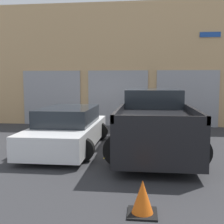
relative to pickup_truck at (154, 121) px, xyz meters
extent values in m
plane|color=#2D2D30|center=(-1.33, 1.44, -0.86)|extent=(28.00, 28.00, 0.00)
cube|color=tan|center=(-1.33, 4.74, 1.99)|extent=(14.20, 0.60, 5.71)
cube|color=#939399|center=(-4.72, 4.40, 0.43)|extent=(2.79, 0.08, 2.59)
cube|color=#939399|center=(-1.53, 4.40, 0.43)|extent=(2.79, 0.08, 2.59)
cube|color=#939399|center=(1.66, 4.40, 0.43)|extent=(2.79, 0.08, 2.59)
cube|color=#1E4799|center=(2.57, 4.41, 3.28)|extent=(0.90, 0.03, 0.22)
cube|color=black|center=(0.00, -0.28, -0.14)|extent=(2.00, 5.59, 0.99)
cube|color=#1E2328|center=(0.00, 1.26, 0.65)|extent=(1.84, 2.51, 0.59)
cube|color=black|center=(-0.96, -1.53, 0.44)|extent=(0.08, 3.07, 0.18)
cube|color=black|center=(0.96, -1.53, 0.44)|extent=(0.08, 3.07, 0.18)
cube|color=black|center=(0.00, -3.03, 0.44)|extent=(2.00, 0.08, 0.18)
cylinder|color=black|center=(-0.89, 1.45, -0.45)|extent=(0.82, 0.22, 0.82)
cylinder|color=black|center=(0.89, 1.45, -0.45)|extent=(0.82, 0.22, 0.82)
cylinder|color=black|center=(-0.89, -2.01, -0.45)|extent=(0.82, 0.22, 0.82)
cylinder|color=black|center=(0.89, -2.01, -0.45)|extent=(0.82, 0.22, 0.82)
cube|color=white|center=(-2.67, -0.28, -0.41)|extent=(1.76, 4.43, 0.62)
cube|color=#1E2328|center=(-2.67, -0.17, 0.15)|extent=(1.55, 2.44, 0.51)
cylinder|color=black|center=(-3.44, 1.10, -0.55)|extent=(0.62, 0.22, 0.62)
cylinder|color=black|center=(-1.89, 1.10, -0.55)|extent=(0.62, 0.22, 0.62)
cylinder|color=black|center=(-3.44, -1.65, -0.55)|extent=(0.62, 0.22, 0.62)
cylinder|color=black|center=(-1.89, -1.65, -0.55)|extent=(0.62, 0.22, 0.62)
cube|color=gold|center=(-4.00, -0.28, -0.86)|extent=(0.12, 2.20, 0.01)
cube|color=gold|center=(-1.33, -0.28, -0.86)|extent=(0.12, 2.20, 0.01)
cube|color=gold|center=(1.33, -0.28, -0.86)|extent=(0.12, 2.20, 0.01)
cube|color=black|center=(-0.32, -4.46, -0.85)|extent=(0.47, 0.47, 0.03)
cone|color=orange|center=(-0.32, -4.46, -0.59)|extent=(0.36, 0.36, 0.55)
camera|label=1|loc=(-0.32, -8.70, 1.22)|focal=45.00mm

